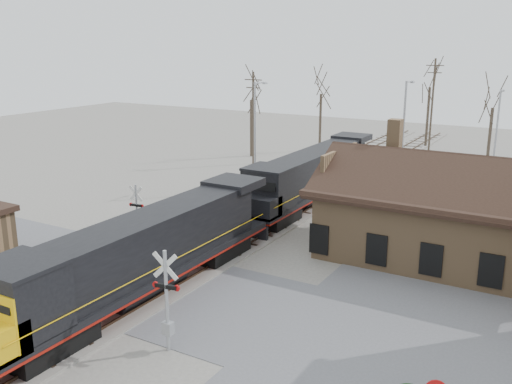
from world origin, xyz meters
TOP-DOWN VIEW (x-y plane):
  - ground at (0.00, 0.00)m, footprint 140.00×140.00m
  - road at (0.00, 0.00)m, footprint 60.00×9.00m
  - track_main at (0.00, 15.00)m, footprint 3.40×90.00m
  - track_siding at (-4.50, 15.00)m, footprint 3.40×90.00m
  - depot at (11.99, 12.00)m, footprint 15.20×9.31m
  - locomotive_lead at (0.00, -1.59)m, footprint 2.94×19.72m
  - locomotive_trailing at (0.00, 18.40)m, footprint 2.94×19.72m
  - crossbuck_near at (4.25, -4.55)m, footprint 1.26×0.33m
  - crossbuck_far at (-5.80, 4.92)m, footprint 1.10×0.29m
  - streetlight_a at (-5.99, 20.30)m, footprint 0.25×2.04m
  - streetlight_b at (5.93, 22.89)m, footprint 0.25×2.04m
  - streetlight_c at (11.24, 34.48)m, footprint 0.25×2.04m
  - utility_pole_a at (-11.78, 29.73)m, footprint 2.00×0.24m
  - utility_pole_b at (2.59, 45.93)m, footprint 2.00×0.24m
  - tree_a at (-14.10, 33.23)m, footprint 4.21×4.21m
  - tree_b at (-8.94, 40.50)m, footprint 4.44×4.44m
  - tree_c at (1.40, 49.25)m, footprint 4.83×4.83m
  - tree_d at (9.89, 40.40)m, footprint 4.07×4.07m

SIDE VIEW (x-z plane):
  - ground at x=0.00m, z-range 0.00..0.00m
  - road at x=0.00m, z-range 0.00..0.03m
  - track_main at x=0.00m, z-range -0.05..0.19m
  - track_siding at x=-4.50m, z-range -0.05..0.19m
  - crossbuck_far at x=-5.80m, z-range -0.10..3.74m
  - crossbuck_near at x=4.25m, z-range -0.16..4.28m
  - locomotive_trailing at x=0.00m, z-range 0.23..4.37m
  - locomotive_lead at x=0.00m, z-range 0.11..4.49m
  - depot at x=11.99m, z-range -1.54..6.36m
  - streetlight_c at x=11.24m, z-range 0.53..8.90m
  - utility_pole_a at x=-11.78m, z-range 0.22..9.79m
  - streetlight_a at x=-5.99m, z-range 0.54..9.83m
  - streetlight_b at x=5.93m, z-range 0.54..10.18m
  - utility_pole_b at x=2.59m, z-range 0.23..10.97m
  - tree_d at x=9.89m, z-range 2.11..12.08m
  - tree_a at x=-14.10m, z-range 2.19..12.51m
  - tree_b at x=-8.94m, z-range 2.31..13.18m
  - tree_c at x=1.40m, z-range 2.51..14.35m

